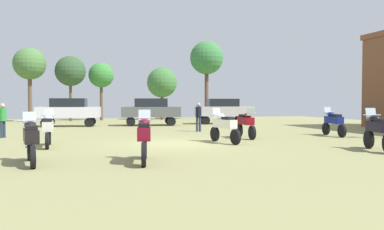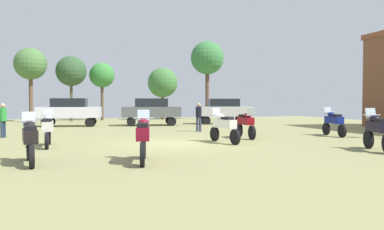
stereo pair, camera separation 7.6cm
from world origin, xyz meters
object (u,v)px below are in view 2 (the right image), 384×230
Objects in this scene: motorcycle_7 at (48,128)px; motorcycle_9 at (30,139)px; motorcycle_2 at (224,126)px; motorcycle_8 at (246,123)px; person_1 at (199,115)px; tree_6 at (30,65)px; car_4 at (151,110)px; tree_5 at (163,83)px; motorcycle_6 at (143,137)px; car_1 at (70,110)px; car_2 at (223,109)px; tree_1 at (102,76)px; motorcycle_1 at (378,130)px; tree_4 at (207,59)px; person_2 at (3,118)px; motorcycle_3 at (334,122)px; tree_3 at (71,71)px.

motorcycle_9 is at bearing -93.40° from motorcycle_7.
motorcycle_7 reaches higher than motorcycle_9.
motorcycle_8 reaches higher than motorcycle_2.
person_1 is 18.75m from tree_6.
person_1 is at bearing -158.69° from car_4.
tree_5 is (8.55, 21.04, 2.92)m from motorcycle_7.
tree_6 reaches higher than tree_5.
motorcycle_2 is 1.03× the size of motorcycle_6.
car_1 is 0.99× the size of car_2.
motorcycle_8 is 21.35m from tree_1.
motorcycle_7 is at bearing 146.13° from car_2.
tree_6 is (-9.38, 8.05, 3.87)m from car_4.
car_4 is 9.62m from tree_5.
motorcycle_1 is at bearing -155.98° from car_4.
tree_1 is (-8.68, 25.72, 3.52)m from motorcycle_1.
motorcycle_9 is (-11.45, 0.21, -0.03)m from motorcycle_1.
motorcycle_1 is 25.91m from tree_4.
motorcycle_6 is 1.30× the size of person_2.
tree_6 is (-6.46, 24.90, 4.30)m from motorcycle_6.
motorcycle_8 is 0.40× the size of tree_1.
person_1 is (4.71, 10.40, 0.25)m from motorcycle_6.
motorcycle_2 is 1.03× the size of motorcycle_8.
motorcycle_9 is 0.33× the size of tree_6.
motorcycle_9 is 0.48× the size of car_1.
tree_4 is 5.22m from tree_5.
car_2 is at bearing 44.20° from motorcycle_7.
motorcycle_2 reaches higher than motorcycle_7.
car_1 reaches higher than motorcycle_2.
motorcycle_6 is 10.79m from person_2.
person_2 reaches higher than motorcycle_8.
motorcycle_3 is 4.81m from motorcycle_8.
car_2 is 17.44m from tree_6.
motorcycle_8 is 4.64m from person_1.
motorcycle_3 is 16.45m from person_2.
motorcycle_8 is 0.37× the size of tree_3.
tree_1 is at bearing 10.29° from tree_3.
motorcycle_9 is 20.69m from car_2.
motorcycle_2 reaches higher than motorcycle_9.
motorcycle_6 is at bearing -161.32° from motorcycle_1.
car_1 is at bearing 151.93° from person_1.
person_2 is at bearing 128.86° from car_2.
tree_5 is at bearing 177.85° from tree_4.
motorcycle_8 is 14.30m from car_1.
motorcycle_9 is at bearing 31.57° from motorcycle_8.
car_2 is (3.09, 11.57, 0.44)m from motorcycle_8.
motorcycle_2 is 1.04× the size of motorcycle_3.
person_1 is at bearing 71.98° from motorcycle_2.
motorcycle_3 is at bearing -55.41° from tree_3.
tree_3 is (-8.82, 19.66, 3.83)m from motorcycle_8.
tree_1 is 10.57m from tree_4.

